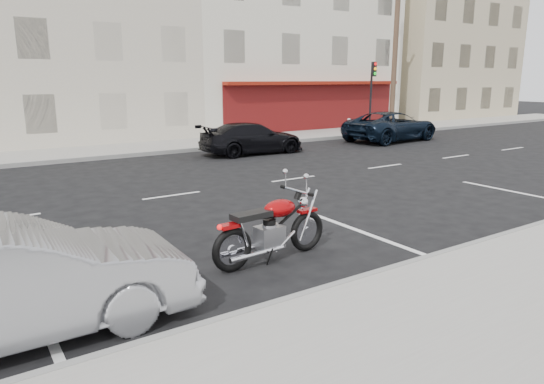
{
  "coord_description": "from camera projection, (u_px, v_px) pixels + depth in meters",
  "views": [
    {
      "loc": [
        -6.68,
        -11.89,
        3.02
      ],
      "look_at": [
        -1.44,
        -3.98,
        0.8
      ],
      "focal_mm": 32.0,
      "sensor_mm": 36.0,
      "label": 1
    }
  ],
  "objects": [
    {
      "name": "ground",
      "position": [
        237.0,
        187.0,
        13.93
      ],
      "size": [
        120.0,
        120.0,
        0.0
      ],
      "primitive_type": "plane",
      "color": "black",
      "rests_on": "ground"
    },
    {
      "name": "sidewalk_far",
      "position": [
        9.0,
        159.0,
        18.29
      ],
      "size": [
        80.0,
        3.4,
        0.15
      ],
      "primitive_type": "cube",
      "color": "gray",
      "rests_on": "ground"
    },
    {
      "name": "curb_near",
      "position": [
        159.0,
        342.0,
        5.55
      ],
      "size": [
        80.0,
        0.12,
        0.16
      ],
      "primitive_type": "cube",
      "color": "gray",
      "rests_on": "ground"
    },
    {
      "name": "curb_far",
      "position": [
        14.0,
        165.0,
        16.91
      ],
      "size": [
        80.0,
        0.12,
        0.16
      ],
      "primitive_type": "cube",
      "color": "gray",
      "rests_on": "ground"
    },
    {
      "name": "bldg_cream",
      "position": [
        44.0,
        24.0,
        24.78
      ],
      "size": [
        12.0,
        12.0,
        11.5
      ],
      "primitive_type": "cube",
      "color": "beige",
      "rests_on": "ground"
    },
    {
      "name": "bldg_corner",
      "position": [
        259.0,
        28.0,
        31.66
      ],
      "size": [
        14.0,
        12.0,
        12.5
      ],
      "primitive_type": "cube",
      "color": "beige",
      "rests_on": "ground"
    },
    {
      "name": "bldg_far_east",
      "position": [
        414.0,
        48.0,
        39.89
      ],
      "size": [
        12.0,
        12.0,
        11.0
      ],
      "primitive_type": "cube",
      "color": "tan",
      "rests_on": "ground"
    },
    {
      "name": "utility_pole",
      "position": [
        395.0,
        49.0,
        28.17
      ],
      "size": [
        1.8,
        0.3,
        9.0
      ],
      "color": "#422D1E",
      "rests_on": "sidewalk_far"
    },
    {
      "name": "traffic_light",
      "position": [
        372.0,
        87.0,
        27.37
      ],
      "size": [
        0.26,
        0.3,
        3.8
      ],
      "color": "black",
      "rests_on": "sidewalk_far"
    },
    {
      "name": "fire_hydrant",
      "position": [
        349.0,
        124.0,
        27.16
      ],
      "size": [
        0.2,
        0.2,
        0.72
      ],
      "color": "beige",
      "rests_on": "sidewalk_far"
    },
    {
      "name": "motorcycle",
      "position": [
        308.0,
        222.0,
        8.64
      ],
      "size": [
        2.33,
        0.77,
        1.17
      ],
      "rotation": [
        0.0,
        0.0,
        0.07
      ],
      "color": "black",
      "rests_on": "ground"
    },
    {
      "name": "sedan_silver",
      "position": [
        5.0,
        283.0,
        5.6
      ],
      "size": [
        4.4,
        1.59,
        1.44
      ],
      "primitive_type": "imported",
      "rotation": [
        0.0,
        0.0,
        1.56
      ],
      "color": "#929399",
      "rests_on": "ground"
    },
    {
      "name": "suv_far",
      "position": [
        391.0,
        126.0,
        24.01
      ],
      "size": [
        5.45,
        2.91,
        1.46
      ],
      "primitive_type": "imported",
      "rotation": [
        0.0,
        0.0,
        1.67
      ],
      "color": "black",
      "rests_on": "ground"
    },
    {
      "name": "car_far",
      "position": [
        252.0,
        138.0,
        19.93
      ],
      "size": [
        4.48,
        1.97,
        1.28
      ],
      "primitive_type": "imported",
      "rotation": [
        0.0,
        0.0,
        1.53
      ],
      "color": "black",
      "rests_on": "ground"
    }
  ]
}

